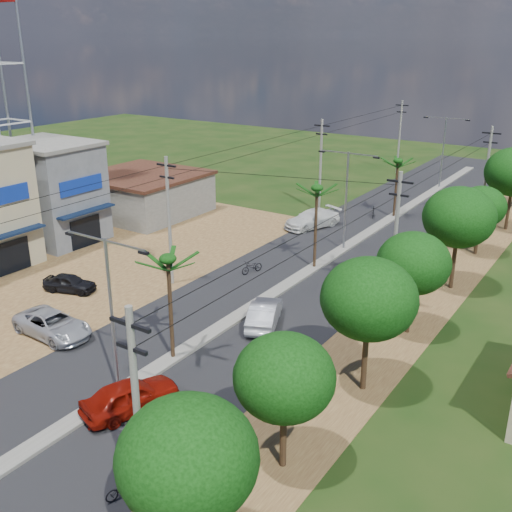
{
  "coord_description": "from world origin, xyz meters",
  "views": [
    {
      "loc": [
        19.35,
        -17.17,
        16.42
      ],
      "look_at": [
        -0.67,
        13.11,
        3.0
      ],
      "focal_mm": 42.0,
      "sensor_mm": 36.0,
      "label": 1
    }
  ],
  "objects": [
    {
      "name": "ground",
      "position": [
        0.0,
        0.0,
        0.0
      ],
      "size": [
        160.0,
        160.0,
        0.0
      ],
      "primitive_type": "plane",
      "color": "black",
      "rests_on": "ground"
    },
    {
      "name": "road",
      "position": [
        0.0,
        15.0,
        0.02
      ],
      "size": [
        12.0,
        110.0,
        0.04
      ],
      "primitive_type": "cube",
      "color": "black",
      "rests_on": "ground"
    },
    {
      "name": "median",
      "position": [
        0.0,
        18.0,
        0.09
      ],
      "size": [
        1.0,
        90.0,
        0.18
      ],
      "primitive_type": "cube",
      "color": "#605E56",
      "rests_on": "ground"
    },
    {
      "name": "dirt_lot_west",
      "position": [
        -15.0,
        8.0,
        0.02
      ],
      "size": [
        18.0,
        46.0,
        0.04
      ],
      "primitive_type": "cube",
      "color": "#54361C",
      "rests_on": "ground"
    },
    {
      "name": "dirt_shoulder_east",
      "position": [
        8.5,
        15.0,
        0.01
      ],
      "size": [
        5.0,
        90.0,
        0.03
      ],
      "primitive_type": "cube",
      "color": "#54361C",
      "rests_on": "ground"
    },
    {
      "name": "shophouse_grey",
      "position": [
        -21.98,
        14.0,
        4.16
      ],
      "size": [
        9.0,
        6.4,
        8.3
      ],
      "color": "#53565B",
      "rests_on": "ground"
    },
    {
      "name": "low_shed",
      "position": [
        -21.0,
        24.0,
        1.97
      ],
      "size": [
        10.4,
        10.4,
        3.95
      ],
      "color": "#605E56",
      "rests_on": "ground"
    },
    {
      "name": "tree_east_a",
      "position": [
        9.5,
        -6.0,
        4.49
      ],
      "size": [
        4.4,
        4.4,
        6.37
      ],
      "color": "black",
      "rests_on": "ground"
    },
    {
      "name": "tree_east_b",
      "position": [
        9.3,
        0.0,
        4.11
      ],
      "size": [
        4.0,
        4.0,
        5.83
      ],
      "color": "black",
      "rests_on": "ground"
    },
    {
      "name": "tree_east_c",
      "position": [
        9.7,
        7.0,
        4.86
      ],
      "size": [
        4.6,
        4.6,
        6.83
      ],
      "color": "black",
      "rests_on": "ground"
    },
    {
      "name": "tree_east_d",
      "position": [
        9.4,
        14.0,
        4.34
      ],
      "size": [
        4.2,
        4.2,
        6.13
      ],
      "color": "black",
      "rests_on": "ground"
    },
    {
      "name": "tree_east_e",
      "position": [
        9.6,
        22.0,
        5.09
      ],
      "size": [
        4.8,
        4.8,
        7.14
      ],
      "color": "black",
      "rests_on": "ground"
    },
    {
      "name": "tree_east_f",
      "position": [
        9.2,
        30.0,
        3.89
      ],
      "size": [
        3.8,
        3.8,
        5.52
      ],
      "color": "black",
      "rests_on": "ground"
    },
    {
      "name": "palm_median_near",
      "position": [
        0.0,
        4.0,
        5.54
      ],
      "size": [
        2.0,
        2.0,
        6.15
      ],
      "color": "black",
      "rests_on": "ground"
    },
    {
      "name": "palm_median_mid",
      "position": [
        0.0,
        20.0,
        5.9
      ],
      "size": [
        2.0,
        2.0,
        6.55
      ],
      "color": "black",
      "rests_on": "ground"
    },
    {
      "name": "palm_median_far",
      "position": [
        0.0,
        36.0,
        5.26
      ],
      "size": [
        2.0,
        2.0,
        5.85
      ],
      "color": "black",
      "rests_on": "ground"
    },
    {
      "name": "streetlight_near",
      "position": [
        0.0,
        0.0,
        4.79
      ],
      "size": [
        5.1,
        0.18,
        8.0
      ],
      "color": "gray",
      "rests_on": "ground"
    },
    {
      "name": "streetlight_mid",
      "position": [
        0.0,
        25.0,
        4.79
      ],
      "size": [
        5.1,
        0.18,
        8.0
      ],
      "color": "gray",
      "rests_on": "ground"
    },
    {
      "name": "streetlight_far",
      "position": [
        0.0,
        50.0,
        4.79
      ],
      "size": [
        5.1,
        0.18,
        8.0
      ],
      "color": "gray",
      "rests_on": "ground"
    },
    {
      "name": "utility_pole_w_b",
      "position": [
        -7.0,
        12.0,
        4.76
      ],
      "size": [
        1.6,
        0.24,
        9.0
      ],
      "color": "#605E56",
      "rests_on": "ground"
    },
    {
      "name": "utility_pole_w_c",
      "position": [
        -7.0,
        34.0,
        4.76
      ],
      "size": [
        1.6,
        0.24,
        9.0
      ],
      "color": "#605E56",
      "rests_on": "ground"
    },
    {
      "name": "utility_pole_w_d",
      "position": [
        -7.0,
        55.0,
        4.76
      ],
      "size": [
        1.6,
        0.24,
        9.0
      ],
      "color": "#605E56",
      "rests_on": "ground"
    },
    {
      "name": "utility_pole_e_a",
      "position": [
        7.5,
        -6.0,
        4.76
      ],
      "size": [
        1.6,
        0.24,
        9.0
      ],
      "color": "#605E56",
      "rests_on": "ground"
    },
    {
      "name": "utility_pole_e_b",
      "position": [
        7.5,
        16.0,
        4.76
      ],
      "size": [
        1.6,
        0.24,
        9.0
      ],
      "color": "#605E56",
      "rests_on": "ground"
    },
    {
      "name": "utility_pole_e_c",
      "position": [
        7.5,
        38.0,
        4.76
      ],
      "size": [
        1.6,
        0.24,
        9.0
      ],
      "color": "#605E56",
      "rests_on": "ground"
    },
    {
      "name": "car_red_near",
      "position": [
        1.5,
        -0.67,
        0.79
      ],
      "size": [
        3.22,
        4.97,
        1.57
      ],
      "primitive_type": "imported",
      "rotation": [
        0.0,
        0.0,
        2.82
      ],
      "color": "maroon",
      "rests_on": "ground"
    },
    {
      "name": "car_silver_mid",
      "position": [
        1.93,
        10.08,
        0.76
      ],
      "size": [
        3.29,
        4.85,
        1.51
      ],
      "primitive_type": "imported",
      "rotation": [
        0.0,
        0.0,
        3.55
      ],
      "color": "#A4A6AC",
      "rests_on": "ground"
    },
    {
      "name": "car_white_far",
      "position": [
        -5.0,
        28.85,
        0.8
      ],
      "size": [
        4.09,
        5.93,
        1.6
      ],
      "primitive_type": "imported",
      "rotation": [
        0.0,
        0.0,
        -0.37
      ],
      "color": "silver",
      "rests_on": "ground"
    },
    {
      "name": "car_parked_silver",
      "position": [
        -7.54,
        2.21,
        0.71
      ],
      "size": [
        5.21,
        2.57,
        1.42
      ],
      "primitive_type": "imported",
      "rotation": [
        0.0,
        0.0,
        1.53
      ],
      "color": "#A4A6AC",
      "rests_on": "ground"
    },
    {
      "name": "car_parked_dark",
      "position": [
        -11.82,
        7.05,
        0.61
      ],
      "size": [
        3.86,
        2.51,
        1.22
      ],
      "primitive_type": "imported",
      "rotation": [
        0.0,
        0.0,
        1.89
      ],
      "color": "black",
      "rests_on": "ground"
    },
    {
      "name": "moto_rider_east",
      "position": [
        5.2,
        -4.79,
        0.42
      ],
      "size": [
        0.96,
        1.67,
        0.83
      ],
      "primitive_type": "imported",
      "rotation": [
        0.0,
        0.0,
        2.87
      ],
      "color": "black",
      "rests_on": "ground"
    },
    {
      "name": "moto_rider_west_a",
      "position": [
        -3.34,
        16.62,
        0.49
      ],
      "size": [
        1.16,
        1.95,
        0.97
      ],
      "primitive_type": "imported",
      "rotation": [
        0.0,
        0.0,
        -0.3
      ],
      "color": "black",
      "rests_on": "ground"
    },
    {
      "name": "moto_rider_west_b",
      "position": [
        -1.65,
        34.94,
        0.53
      ],
      "size": [
        1.1,
        1.84,
        1.07
      ],
      "primitive_type": "imported",
      "rotation": [
        0.0,
        0.0,
        0.36
      ],
      "color": "black",
      "rests_on": "ground"
    }
  ]
}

